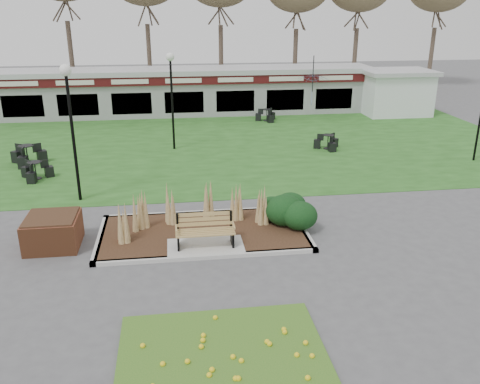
{
  "coord_description": "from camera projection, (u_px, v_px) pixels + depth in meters",
  "views": [
    {
      "loc": [
        -0.79,
        -13.12,
        6.69
      ],
      "look_at": [
        1.26,
        2.0,
        1.05
      ],
      "focal_mm": 38.0,
      "sensor_mm": 36.0,
      "label": 1
    }
  ],
  "objects": [
    {
      "name": "service_hut",
      "position": [
        395.0,
        92.0,
        32.54
      ],
      "size": [
        4.4,
        3.4,
        2.83
      ],
      "color": "white",
      "rests_on": "ground"
    },
    {
      "name": "lamp_post_mid_right",
      "position": [
        171.0,
        80.0,
        23.86
      ],
      "size": [
        0.38,
        0.38,
        4.61
      ],
      "color": "black",
      "rests_on": "ground"
    },
    {
      "name": "bistro_set_a",
      "position": [
        36.0,
        173.0,
        20.62
      ],
      "size": [
        1.34,
        1.23,
        0.72
      ],
      "color": "black",
      "rests_on": "ground"
    },
    {
      "name": "patio_umbrella",
      "position": [
        312.0,
        90.0,
        31.76
      ],
      "size": [
        2.22,
        2.26,
        2.66
      ],
      "color": "black",
      "rests_on": "ground"
    },
    {
      "name": "bistro_set_c",
      "position": [
        328.0,
        144.0,
        24.92
      ],
      "size": [
        1.32,
        1.23,
        0.71
      ],
      "color": "black",
      "rests_on": "ground"
    },
    {
      "name": "lamp_post_near_left",
      "position": [
        69.0,
        103.0,
        17.27
      ],
      "size": [
        0.4,
        0.4,
        4.85
      ],
      "color": "black",
      "rests_on": "ground"
    },
    {
      "name": "bistro_set_b",
      "position": [
        28.0,
        158.0,
        22.52
      ],
      "size": [
        1.61,
        1.43,
        0.86
      ],
      "color": "black",
      "rests_on": "ground"
    },
    {
      "name": "food_pavilion",
      "position": [
        183.0,
        91.0,
        32.65
      ],
      "size": [
        24.6,
        3.4,
        2.9
      ],
      "color": "#949496",
      "rests_on": "ground"
    },
    {
      "name": "ground",
      "position": [
        206.0,
        252.0,
        14.61
      ],
      "size": [
        100.0,
        100.0,
        0.0
      ],
      "primitive_type": "plane",
      "color": "#515154",
      "rests_on": "ground"
    },
    {
      "name": "lawn",
      "position": [
        189.0,
        145.0,
        25.76
      ],
      "size": [
        34.0,
        16.0,
        0.02
      ],
      "primitive_type": "cube",
      "color": "#24561B",
      "rests_on": "ground"
    },
    {
      "name": "brick_planter",
      "position": [
        53.0,
        231.0,
        14.82
      ],
      "size": [
        1.5,
        1.5,
        0.95
      ],
      "color": "brown",
      "rests_on": "ground"
    },
    {
      "name": "park_bench",
      "position": [
        205.0,
        230.0,
        14.64
      ],
      "size": [
        1.7,
        0.66,
        0.93
      ],
      "color": "#A98D4C",
      "rests_on": "ground"
    },
    {
      "name": "flower_bed",
      "position": [
        222.0,
        351.0,
        10.31
      ],
      "size": [
        4.2,
        3.0,
        0.16
      ],
      "color": "#316C1E",
      "rests_on": "ground"
    },
    {
      "name": "bistro_set_d",
      "position": [
        267.0,
        117.0,
        30.94
      ],
      "size": [
        1.3,
        1.29,
        0.71
      ],
      "color": "black",
      "rests_on": "ground"
    },
    {
      "name": "car_silver",
      "position": [
        6.0,
        91.0,
        37.18
      ],
      "size": [
        4.57,
        2.67,
        1.46
      ],
      "primitive_type": "imported",
      "rotation": [
        0.0,
        0.0,
        1.8
      ],
      "color": "silver",
      "rests_on": "ground"
    },
    {
      "name": "planting_bed",
      "position": [
        243.0,
        219.0,
        15.9
      ],
      "size": [
        6.75,
        3.4,
        1.27
      ],
      "color": "black",
      "rests_on": "ground"
    }
  ]
}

